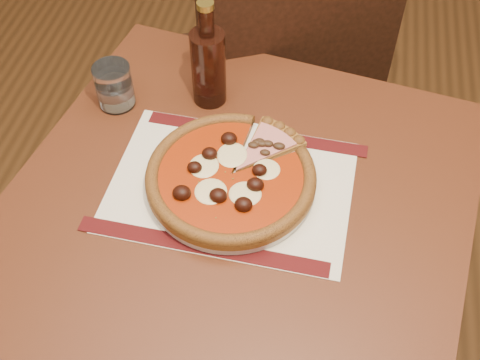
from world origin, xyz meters
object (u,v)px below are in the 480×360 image
water_glass (114,86)px  bottle (208,64)px  table (238,232)px  chair_far (281,75)px  plate (231,183)px  pizza (231,176)px

water_glass → bottle: 0.19m
table → chair_far: bearing=89.4°
chair_far → table: bearing=64.4°
chair_far → water_glass: chair_far is taller
table → water_glass: water_glass is taller
table → bottle: bottle is taller
chair_far → water_glass: (-0.29, -0.37, 0.24)m
table → plate: size_ratio=3.13×
table → pizza: pizza is taller
chair_far → plate: size_ratio=3.30×
plate → chair_far: bearing=87.5°
table → pizza: bearing=124.2°
table → pizza: (-0.02, 0.03, 0.13)m
chair_far → pizza: size_ratio=3.23×
plate → table: bearing=-56.5°
chair_far → water_glass: 0.53m
pizza → water_glass: (-0.27, 0.17, 0.01)m
plate → bottle: size_ratio=1.30×
water_glass → table: bearing=-34.9°
plate → pizza: pizza is taller
table → bottle: size_ratio=4.08×
chair_far → bottle: bottle is taller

